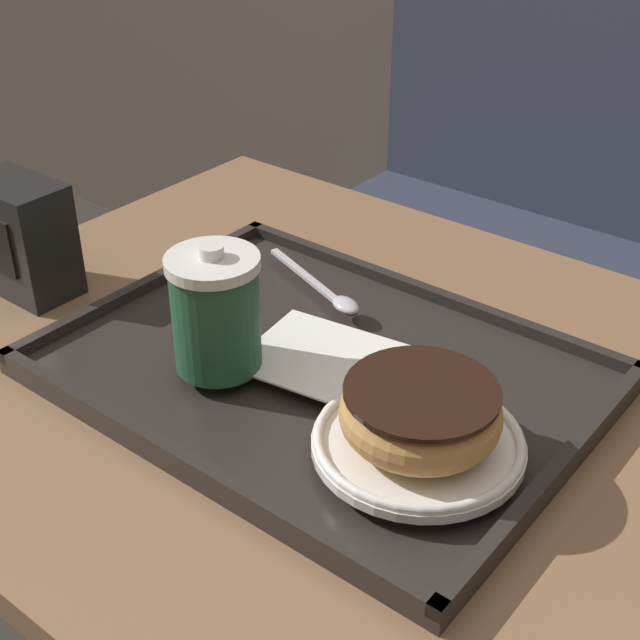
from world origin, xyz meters
TOP-DOWN VIEW (x-y plane):
  - cafe_table at (0.00, 0.00)m, footprint 0.84×0.70m
  - serving_tray at (0.02, -0.02)m, footprint 0.48×0.35m
  - napkin_paper at (0.02, -0.02)m, footprint 0.15×0.13m
  - coffee_cup_front at (-0.05, -0.08)m, footprint 0.08×0.08m
  - plate_with_chocolate_donut at (0.16, -0.07)m, footprint 0.17×0.17m
  - donut_chocolate_glazed at (0.16, -0.07)m, footprint 0.13×0.13m
  - spoon at (-0.04, 0.07)m, footprint 0.16×0.07m
  - napkin_dispenser at (-0.33, -0.08)m, footprint 0.11×0.07m

SIDE VIEW (x-z plane):
  - cafe_table at x=0.00m, z-range 0.18..0.90m
  - serving_tray at x=0.02m, z-range 0.71..0.73m
  - napkin_paper at x=0.02m, z-range 0.74..0.74m
  - spoon at x=-0.04m, z-range 0.74..0.75m
  - plate_with_chocolate_donut at x=0.16m, z-range 0.74..0.75m
  - donut_chocolate_glazed at x=0.16m, z-range 0.75..0.80m
  - napkin_dispenser at x=-0.33m, z-range 0.71..0.84m
  - coffee_cup_front at x=-0.05m, z-range 0.73..0.85m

